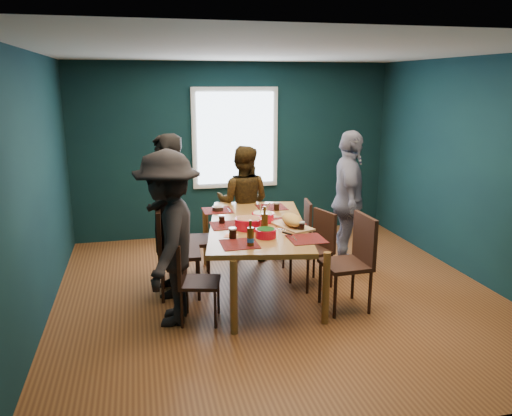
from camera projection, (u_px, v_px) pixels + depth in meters
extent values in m
cube|color=#95562B|center=(277.00, 294.00, 5.81)|extent=(5.00, 5.00, 0.01)
cube|color=silver|center=(280.00, 51.00, 5.15)|extent=(5.00, 5.00, 0.01)
cube|color=#0E2D2F|center=(35.00, 191.00, 4.92)|extent=(0.01, 5.00, 2.70)
cube|color=#0E2D2F|center=(477.00, 171.00, 6.04)|extent=(0.01, 5.00, 2.70)
cube|color=#0E2D2F|center=(235.00, 150.00, 7.84)|extent=(5.00, 0.01, 2.70)
cube|color=#0E2D2F|center=(388.00, 253.00, 3.12)|extent=(5.00, 0.01, 2.70)
cube|color=white|center=(235.00, 138.00, 7.76)|extent=(1.35, 0.06, 1.55)
cube|color=olive|center=(257.00, 226.00, 5.73)|extent=(1.46, 2.31, 0.05)
cylinder|color=olive|center=(234.00, 297.00, 4.80)|extent=(0.08, 0.08, 0.76)
cylinder|color=olive|center=(326.00, 288.00, 5.01)|extent=(0.08, 0.08, 0.76)
cylinder|color=olive|center=(206.00, 237.00, 6.66)|extent=(0.08, 0.08, 0.76)
cylinder|color=olive|center=(274.00, 232.00, 6.87)|extent=(0.08, 0.08, 0.76)
cube|color=black|center=(192.00, 241.00, 6.14)|extent=(0.50, 0.50, 0.04)
cube|color=black|center=(173.00, 220.00, 6.05)|extent=(0.09, 0.46, 0.51)
cylinder|color=black|center=(176.00, 267.00, 5.99)|extent=(0.04, 0.04, 0.47)
cylinder|color=black|center=(209.00, 265.00, 6.04)|extent=(0.04, 0.04, 0.47)
cylinder|color=black|center=(176.00, 256.00, 6.37)|extent=(0.04, 0.04, 0.47)
cylinder|color=black|center=(207.00, 255.00, 6.42)|extent=(0.04, 0.04, 0.47)
cube|color=black|center=(180.00, 253.00, 5.67)|extent=(0.50, 0.50, 0.04)
cube|color=black|center=(159.00, 231.00, 5.57)|extent=(0.08, 0.47, 0.51)
cylinder|color=black|center=(162.00, 283.00, 5.51)|extent=(0.04, 0.04, 0.48)
cylinder|color=black|center=(199.00, 280.00, 5.57)|extent=(0.04, 0.04, 0.48)
cylinder|color=black|center=(163.00, 270.00, 5.89)|extent=(0.04, 0.04, 0.48)
cylinder|color=black|center=(197.00, 268.00, 5.96)|extent=(0.04, 0.04, 0.48)
cube|color=black|center=(200.00, 283.00, 5.05)|extent=(0.47, 0.47, 0.04)
cube|color=black|center=(182.00, 261.00, 5.00)|extent=(0.13, 0.39, 0.43)
cylinder|color=black|center=(182.00, 310.00, 4.95)|extent=(0.03, 0.03, 0.40)
cylinder|color=black|center=(215.00, 310.00, 4.94)|extent=(0.03, 0.03, 0.40)
cylinder|color=black|center=(187.00, 296.00, 5.27)|extent=(0.03, 0.03, 0.40)
cylinder|color=black|center=(218.00, 296.00, 5.27)|extent=(0.03, 0.03, 0.40)
cube|color=black|center=(294.00, 234.00, 6.68)|extent=(0.44, 0.44, 0.04)
cube|color=black|center=(308.00, 217.00, 6.64)|extent=(0.09, 0.39, 0.43)
cylinder|color=black|center=(283.00, 254.00, 6.56)|extent=(0.03, 0.03, 0.40)
cylinder|color=black|center=(309.00, 253.00, 6.59)|extent=(0.03, 0.03, 0.40)
cylinder|color=black|center=(280.00, 246.00, 6.88)|extent=(0.03, 0.03, 0.40)
cylinder|color=black|center=(304.00, 245.00, 6.91)|extent=(0.03, 0.03, 0.40)
cube|color=black|center=(311.00, 251.00, 5.94)|extent=(0.51, 0.51, 0.04)
cube|color=black|center=(324.00, 229.00, 5.97)|extent=(0.16, 0.40, 0.45)
cylinder|color=black|center=(308.00, 276.00, 5.77)|extent=(0.03, 0.03, 0.42)
cylinder|color=black|center=(332.00, 271.00, 5.94)|extent=(0.03, 0.03, 0.42)
cylinder|color=black|center=(291.00, 267.00, 6.06)|extent=(0.03, 0.03, 0.42)
cylinder|color=black|center=(314.00, 262.00, 6.23)|extent=(0.03, 0.03, 0.42)
cube|color=black|center=(345.00, 265.00, 5.32)|extent=(0.48, 0.48, 0.04)
cube|color=black|center=(365.00, 238.00, 5.31)|extent=(0.06, 0.47, 0.51)
cylinder|color=black|center=(335.00, 297.00, 5.14)|extent=(0.04, 0.04, 0.48)
cylinder|color=black|center=(370.00, 293.00, 5.25)|extent=(0.04, 0.04, 0.48)
cylinder|color=black|center=(320.00, 282.00, 5.52)|extent=(0.04, 0.04, 0.48)
cylinder|color=black|center=(353.00, 279.00, 5.62)|extent=(0.04, 0.04, 0.48)
imported|color=black|center=(167.00, 216.00, 5.63)|extent=(0.48, 0.70, 1.85)
imported|color=black|center=(243.00, 202.00, 6.87)|extent=(0.93, 0.84, 1.57)
imported|color=silver|center=(349.00, 201.00, 6.42)|extent=(0.74, 1.15, 1.81)
imported|color=black|center=(169.00, 239.00, 4.95)|extent=(0.90, 1.26, 1.77)
cylinder|color=red|center=(249.00, 224.00, 5.51)|extent=(0.30, 0.30, 0.12)
cylinder|color=#548A32|center=(249.00, 219.00, 5.49)|extent=(0.27, 0.27, 0.02)
cylinder|color=red|center=(263.00, 217.00, 5.80)|extent=(0.26, 0.26, 0.10)
cylinder|color=beige|center=(263.00, 213.00, 5.78)|extent=(0.23, 0.23, 0.02)
cylinder|color=tan|center=(266.00, 210.00, 5.78)|extent=(0.08, 0.14, 0.20)
cylinder|color=tan|center=(261.00, 210.00, 5.77)|extent=(0.06, 0.14, 0.20)
cylinder|color=red|center=(266.00, 233.00, 5.20)|extent=(0.22, 0.22, 0.09)
cylinder|color=#104110|center=(266.00, 229.00, 5.19)|extent=(0.19, 0.19, 0.02)
cube|color=tan|center=(292.00, 226.00, 5.59)|extent=(0.42, 0.59, 0.02)
ellipsoid|color=#BE8E44|center=(292.00, 220.00, 5.57)|extent=(0.31, 0.46, 0.12)
cube|color=silver|center=(286.00, 230.00, 5.36)|extent=(0.14, 0.19, 0.00)
cylinder|color=black|center=(287.00, 233.00, 5.24)|extent=(0.08, 0.11, 0.02)
sphere|color=#125212|center=(295.00, 222.00, 5.46)|extent=(0.04, 0.04, 0.04)
sphere|color=#125212|center=(292.00, 219.00, 5.57)|extent=(0.04, 0.04, 0.04)
sphere|color=#125212|center=(289.00, 216.00, 5.68)|extent=(0.04, 0.04, 0.04)
cylinder|color=black|center=(218.00, 209.00, 6.28)|extent=(0.14, 0.14, 0.06)
cylinder|color=#548A32|center=(218.00, 207.00, 6.28)|extent=(0.12, 0.12, 0.01)
cylinder|color=#452B0C|center=(250.00, 237.00, 4.92)|extent=(0.07, 0.07, 0.19)
cylinder|color=#452B0C|center=(250.00, 224.00, 4.88)|extent=(0.03, 0.03, 0.07)
cylinder|color=#1751A5|center=(250.00, 240.00, 4.92)|extent=(0.07, 0.07, 0.04)
cylinder|color=#452B0C|center=(265.00, 223.00, 5.38)|extent=(0.07, 0.07, 0.21)
cylinder|color=#452B0C|center=(265.00, 210.00, 5.34)|extent=(0.03, 0.03, 0.08)
cylinder|color=black|center=(233.00, 233.00, 5.16)|extent=(0.08, 0.08, 0.11)
cylinder|color=#B9BEC4|center=(233.00, 229.00, 5.15)|extent=(0.08, 0.08, 0.02)
cylinder|color=black|center=(301.00, 227.00, 5.42)|extent=(0.07, 0.07, 0.10)
cylinder|color=#B9BEC4|center=(301.00, 222.00, 5.41)|extent=(0.08, 0.08, 0.02)
cylinder|color=black|center=(277.00, 207.00, 6.31)|extent=(0.07, 0.07, 0.10)
cylinder|color=#B9BEC4|center=(277.00, 203.00, 6.29)|extent=(0.07, 0.07, 0.02)
cylinder|color=black|center=(222.00, 220.00, 5.71)|extent=(0.07, 0.07, 0.10)
cylinder|color=#B9BEC4|center=(222.00, 216.00, 5.70)|extent=(0.07, 0.07, 0.01)
cube|color=#FF896B|center=(285.00, 220.00, 5.88)|extent=(0.14, 0.14, 0.00)
cube|color=#FF896B|center=(231.00, 236.00, 5.27)|extent=(0.17, 0.17, 0.00)
cube|color=#FF896B|center=(305.00, 238.00, 5.20)|extent=(0.16, 0.16, 0.00)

